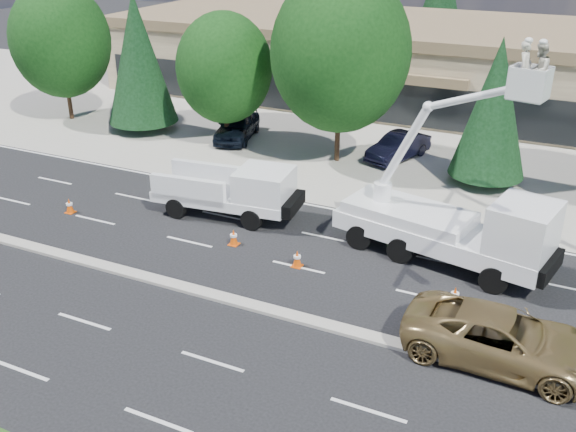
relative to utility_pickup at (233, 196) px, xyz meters
The scene contains 19 objects.
ground 7.82m from the utility_pickup, 53.65° to the right, with size 140.00×140.00×0.00m, color black.
concrete_apron 14.53m from the utility_pickup, 71.51° to the left, with size 140.00×22.00×0.01m, color #9C9A8E.
road_median 7.81m from the utility_pickup, 53.65° to the right, with size 120.00×0.55×0.12m, color #9C9A8E.
strip_mall 24.24m from the utility_pickup, 79.03° to the left, with size 50.40×15.40×5.50m.
tree_front_a 19.91m from the utility_pickup, 153.30° to the left, with size 6.29×6.29×8.73m.
tree_front_b 14.80m from the utility_pickup, 142.49° to the left, with size 4.27×4.27×8.41m.
tree_front_c 10.86m from the utility_pickup, 121.68° to the left, with size 5.51×5.51×7.64m.
tree_front_d 10.18m from the utility_pickup, 79.64° to the left, with size 7.31×7.31×10.14m.
tree_front_e 13.32m from the utility_pickup, 42.35° to the left, with size 3.72×3.72×7.33m.
tree_back_b 36.05m from the utility_pickup, 89.04° to the left, with size 5.27×5.27×10.39m.
utility_pickup is the anchor object (origin of this frame).
bucket_truck 10.08m from the utility_pickup, ahead, with size 8.65×4.14×8.82m.
traffic_cone_a 7.56m from the utility_pickup, 157.42° to the right, with size 0.40×0.40×0.70m.
traffic_cone_b 2.90m from the utility_pickup, 60.38° to the right, with size 0.40×0.40×0.70m.
traffic_cone_c 5.46m from the utility_pickup, 33.53° to the right, with size 0.40×0.40×0.70m.
traffic_cone_d 11.06m from the utility_pickup, 16.27° to the right, with size 0.40×0.40×0.70m.
minivan 13.73m from the utility_pickup, 24.29° to the right, with size 2.73×5.92×1.64m, color #9A7D4A.
parked_car_west 11.08m from the utility_pickup, 118.38° to the left, with size 1.98×4.93×1.68m, color black.
parked_car_east 11.37m from the utility_pickup, 66.14° to the left, with size 1.52×4.35×1.43m, color black.
Camera 1 is at (8.82, -16.53, 12.37)m, focal length 40.00 mm.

